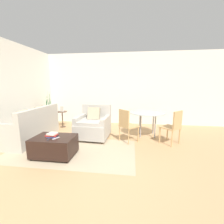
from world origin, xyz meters
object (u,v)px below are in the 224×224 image
at_px(armchair, 93,125).
at_px(dining_table, 148,115).
at_px(ottoman, 54,146).
at_px(book_stack, 52,135).
at_px(potted_plant, 50,119).
at_px(dining_chair_near_left, 127,123).
at_px(tv_remote_secondary, 48,139).
at_px(dining_chair_near_right, 173,125).
at_px(tv_remote_primary, 56,138).
at_px(picture_frame, 62,109).
at_px(side_table, 62,116).
at_px(couch, 31,129).

xyz_separation_m(armchair, dining_table, (1.58, 0.38, 0.27)).
xyz_separation_m(ottoman, book_stack, (-0.04, 0.00, 0.24)).
relative_size(potted_plant, dining_chair_near_left, 1.47).
bearing_deg(tv_remote_secondary, dining_chair_near_right, 23.36).
height_order(ottoman, tv_remote_primary, tv_remote_primary).
distance_m(book_stack, dining_chair_near_left, 1.88).
xyz_separation_m(ottoman, picture_frame, (-0.86, 2.19, 0.44)).
distance_m(picture_frame, dining_table, 3.05).
relative_size(tv_remote_secondary, dining_chair_near_right, 0.15).
height_order(ottoman, potted_plant, potted_plant).
xyz_separation_m(side_table, dining_chair_near_left, (2.39, -1.16, 0.11)).
distance_m(tv_remote_primary, picture_frame, 2.48).
xyz_separation_m(side_table, dining_table, (3.00, -0.56, 0.24)).
relative_size(armchair, ottoman, 1.09).
xyz_separation_m(book_stack, tv_remote_primary, (0.13, -0.08, -0.04)).
bearing_deg(potted_plant, picture_frame, -4.16).
height_order(tv_remote_primary, potted_plant, potted_plant).
distance_m(picture_frame, dining_chair_near_right, 3.79).
relative_size(armchair, picture_frame, 4.77).
bearing_deg(armchair, tv_remote_secondary, -112.19).
bearing_deg(couch, picture_frame, 76.90).
relative_size(armchair, tv_remote_secondary, 7.02).
bearing_deg(tv_remote_primary, ottoman, 138.92).
height_order(couch, potted_plant, potted_plant).
distance_m(side_table, dining_table, 3.06).
bearing_deg(side_table, tv_remote_primary, -67.15).
relative_size(potted_plant, side_table, 2.27).
bearing_deg(dining_chair_near_right, ottoman, -159.28).
relative_size(side_table, dining_chair_near_left, 0.65).
xyz_separation_m(tv_remote_primary, side_table, (-0.96, 2.28, -0.04)).
xyz_separation_m(couch, dining_table, (3.31, 0.77, 0.33)).
height_order(tv_remote_primary, picture_frame, picture_frame).
bearing_deg(dining_chair_near_left, dining_table, 45.00).
relative_size(couch, side_table, 3.02).
xyz_separation_m(ottoman, dining_chair_near_right, (2.74, 1.03, 0.28)).
distance_m(tv_remote_secondary, potted_plant, 2.76).
xyz_separation_m(potted_plant, picture_frame, (0.53, -0.04, 0.39)).
distance_m(couch, dining_chair_near_left, 2.72).
bearing_deg(potted_plant, dining_chair_near_right, -16.17).
bearing_deg(armchair, dining_table, 13.57).
bearing_deg(armchair, side_table, 146.39).
relative_size(tv_remote_primary, dining_chair_near_left, 0.19).
height_order(tv_remote_secondary, picture_frame, picture_frame).
bearing_deg(tv_remote_primary, armchair, 71.27).
bearing_deg(book_stack, armchair, 65.01).
bearing_deg(tv_remote_secondary, dining_table, 39.74).
height_order(tv_remote_primary, dining_chair_near_left, dining_chair_near_left).
bearing_deg(dining_chair_near_right, potted_plant, 163.83).
relative_size(book_stack, picture_frame, 1.19).
bearing_deg(tv_remote_secondary, armchair, 67.81).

